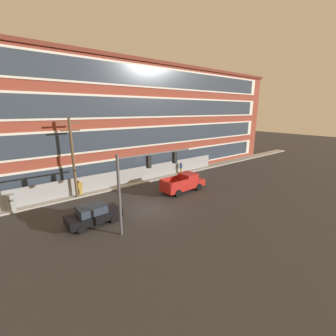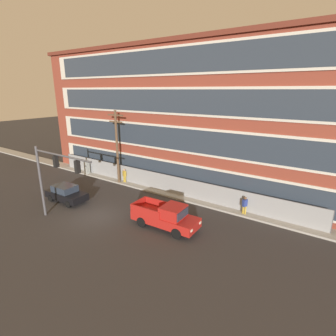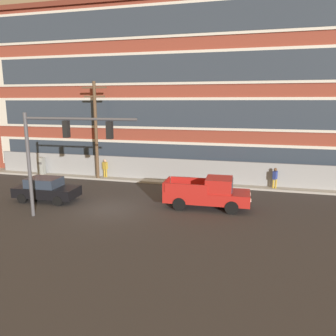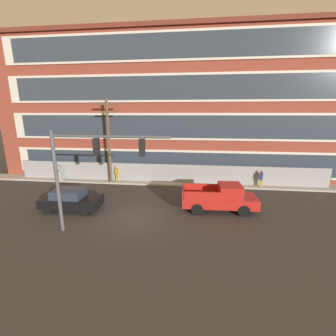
{
  "view_description": "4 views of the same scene",
  "coord_description": "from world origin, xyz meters",
  "px_view_note": "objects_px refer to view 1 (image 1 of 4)",
  "views": [
    {
      "loc": [
        -10.13,
        -15.74,
        8.76
      ],
      "look_at": [
        3.55,
        1.77,
        3.0
      ],
      "focal_mm": 24.0,
      "sensor_mm": 36.0,
      "label": 1
    },
    {
      "loc": [
        15.98,
        -12.87,
        10.11
      ],
      "look_at": [
        4.16,
        4.44,
        3.84
      ],
      "focal_mm": 28.0,
      "sensor_mm": 36.0,
      "label": 2
    },
    {
      "loc": [
        8.22,
        -17.68,
        6.5
      ],
      "look_at": [
        2.94,
        2.88,
        2.16
      ],
      "focal_mm": 35.0,
      "sensor_mm": 36.0,
      "label": 3
    },
    {
      "loc": [
        3.84,
        -13.5,
        6.8
      ],
      "look_at": [
        1.98,
        2.33,
        2.88
      ],
      "focal_mm": 24.0,
      "sensor_mm": 36.0,
      "label": 4
    }
  ],
  "objects_px": {
    "pickup_truck_red": "(184,183)",
    "pedestrian_by_fence": "(181,167)",
    "traffic_signal_mast": "(143,174)",
    "sedan_black": "(93,214)",
    "pedestrian_near_cabinet": "(80,187)",
    "utility_pole_near_corner": "(73,156)",
    "electrical_cabinet": "(11,204)"
  },
  "relations": [
    {
      "from": "pickup_truck_red",
      "to": "pedestrian_by_fence",
      "type": "bearing_deg",
      "value": 51.6
    },
    {
      "from": "pickup_truck_red",
      "to": "electrical_cabinet",
      "type": "relative_size",
      "value": 3.19
    },
    {
      "from": "sedan_black",
      "to": "pedestrian_near_cabinet",
      "type": "distance_m",
      "value": 6.83
    },
    {
      "from": "electrical_cabinet",
      "to": "pedestrian_near_cabinet",
      "type": "distance_m",
      "value": 6.01
    },
    {
      "from": "pedestrian_near_cabinet",
      "to": "pedestrian_by_fence",
      "type": "xyz_separation_m",
      "value": [
        13.75,
        -0.21,
        0.0
      ]
    },
    {
      "from": "pedestrian_by_fence",
      "to": "pickup_truck_red",
      "type": "bearing_deg",
      "value": -128.4
    },
    {
      "from": "traffic_signal_mast",
      "to": "sedan_black",
      "type": "distance_m",
      "value": 5.32
    },
    {
      "from": "pedestrian_by_fence",
      "to": "pedestrian_near_cabinet",
      "type": "bearing_deg",
      "value": 179.13
    },
    {
      "from": "sedan_black",
      "to": "utility_pole_near_corner",
      "type": "relative_size",
      "value": 0.52
    },
    {
      "from": "traffic_signal_mast",
      "to": "pedestrian_by_fence",
      "type": "height_order",
      "value": "traffic_signal_mast"
    },
    {
      "from": "electrical_cabinet",
      "to": "pedestrian_by_fence",
      "type": "xyz_separation_m",
      "value": [
        19.75,
        0.09,
        0.14
      ]
    },
    {
      "from": "traffic_signal_mast",
      "to": "sedan_black",
      "type": "height_order",
      "value": "traffic_signal_mast"
    },
    {
      "from": "traffic_signal_mast",
      "to": "pedestrian_by_fence",
      "type": "xyz_separation_m",
      "value": [
        11.89,
        9.3,
        -3.28
      ]
    },
    {
      "from": "electrical_cabinet",
      "to": "pedestrian_by_fence",
      "type": "distance_m",
      "value": 19.75
    },
    {
      "from": "utility_pole_near_corner",
      "to": "pedestrian_near_cabinet",
      "type": "bearing_deg",
      "value": 38.09
    },
    {
      "from": "pickup_truck_red",
      "to": "pedestrian_near_cabinet",
      "type": "bearing_deg",
      "value": 149.85
    },
    {
      "from": "electrical_cabinet",
      "to": "pedestrian_near_cabinet",
      "type": "xyz_separation_m",
      "value": [
        6.0,
        0.3,
        0.14
      ]
    },
    {
      "from": "traffic_signal_mast",
      "to": "sedan_black",
      "type": "bearing_deg",
      "value": 136.78
    },
    {
      "from": "sedan_black",
      "to": "pedestrian_by_fence",
      "type": "distance_m",
      "value": 16.21
    },
    {
      "from": "sedan_black",
      "to": "utility_pole_near_corner",
      "type": "distance_m",
      "value": 7.34
    },
    {
      "from": "sedan_black",
      "to": "pedestrian_by_fence",
      "type": "xyz_separation_m",
      "value": [
        14.84,
        6.53,
        0.18
      ]
    },
    {
      "from": "electrical_cabinet",
      "to": "pedestrian_near_cabinet",
      "type": "height_order",
      "value": "pedestrian_near_cabinet"
    },
    {
      "from": "pickup_truck_red",
      "to": "electrical_cabinet",
      "type": "xyz_separation_m",
      "value": [
        -15.53,
        5.24,
        -0.1
      ]
    },
    {
      "from": "traffic_signal_mast",
      "to": "pickup_truck_red",
      "type": "relative_size",
      "value": 1.24
    },
    {
      "from": "pickup_truck_red",
      "to": "pedestrian_by_fence",
      "type": "relative_size",
      "value": 3.14
    },
    {
      "from": "traffic_signal_mast",
      "to": "pickup_truck_red",
      "type": "distance_m",
      "value": 9.25
    },
    {
      "from": "pickup_truck_red",
      "to": "sedan_black",
      "type": "relative_size",
      "value": 1.27
    },
    {
      "from": "sedan_black",
      "to": "electrical_cabinet",
      "type": "relative_size",
      "value": 2.52
    },
    {
      "from": "utility_pole_near_corner",
      "to": "pedestrian_near_cabinet",
      "type": "distance_m",
      "value": 3.52
    },
    {
      "from": "pickup_truck_red",
      "to": "electrical_cabinet",
      "type": "distance_m",
      "value": 16.39
    },
    {
      "from": "pickup_truck_red",
      "to": "pedestrian_near_cabinet",
      "type": "relative_size",
      "value": 3.14
    },
    {
      "from": "utility_pole_near_corner",
      "to": "pickup_truck_red",
      "type": "bearing_deg",
      "value": -27.15
    }
  ]
}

